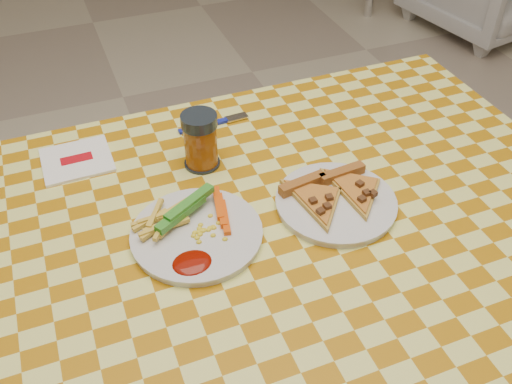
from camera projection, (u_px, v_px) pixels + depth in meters
table at (260, 257)px, 1.04m from camera, size 1.28×0.88×0.76m
plate_left at (197, 235)px, 0.98m from camera, size 0.26×0.26×0.01m
plate_right at (336, 203)px, 1.04m from camera, size 0.27×0.27×0.01m
fries_veggies at (189, 223)px, 0.97m from camera, size 0.20×0.18×0.04m
pizza_slices at (334, 193)px, 1.04m from camera, size 0.21×0.19×0.02m
drink_glass at (201, 141)px, 1.10m from camera, size 0.07×0.07×0.11m
napkin at (77, 160)px, 1.14m from camera, size 0.14×0.13×0.01m
fork at (214, 123)px, 1.23m from camera, size 0.16×0.03×0.01m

